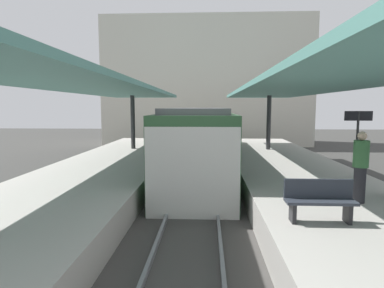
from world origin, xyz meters
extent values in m
plane|color=#383835|center=(0.00, 0.00, 0.00)|extent=(80.00, 80.00, 0.00)
cube|color=#ADA8A0|center=(-3.80, 0.00, 0.50)|extent=(4.40, 28.00, 1.00)
cube|color=#ADA8A0|center=(3.80, 0.00, 0.50)|extent=(4.40, 28.00, 1.00)
cube|color=#423F3D|center=(0.00, 0.00, 0.10)|extent=(3.20, 28.00, 0.20)
cube|color=slate|center=(-0.72, 0.00, 0.27)|extent=(0.08, 28.00, 0.14)
cube|color=slate|center=(0.72, 0.00, 0.27)|extent=(0.08, 28.00, 0.14)
cube|color=#2D5633|center=(0.00, 5.08, 1.65)|extent=(2.70, 13.48, 2.90)
cube|color=silver|center=(0.00, -1.69, 1.50)|extent=(2.65, 0.08, 2.60)
cube|color=black|center=(-1.37, 5.08, 2.00)|extent=(0.04, 12.40, 0.76)
cube|color=black|center=(1.37, 5.08, 2.00)|extent=(0.04, 12.40, 0.76)
cube|color=#515156|center=(0.00, 5.08, 3.20)|extent=(2.16, 12.80, 0.20)
cylinder|color=#333335|center=(-3.80, 7.70, 2.50)|extent=(0.24, 0.24, 3.00)
cube|color=slate|center=(-3.80, 1.40, 4.08)|extent=(4.18, 21.00, 0.16)
cylinder|color=#333335|center=(3.80, 7.70, 2.49)|extent=(0.24, 0.24, 2.98)
cube|color=slate|center=(3.80, 1.40, 4.06)|extent=(4.18, 21.00, 0.16)
cube|color=black|center=(2.16, -4.05, 1.20)|extent=(0.08, 0.32, 0.40)
cube|color=black|center=(3.26, -4.05, 1.20)|extent=(0.08, 0.32, 0.40)
cube|color=#2D333D|center=(2.71, -4.05, 1.43)|extent=(1.40, 0.40, 0.06)
cube|color=#2D333D|center=(2.71, -3.87, 1.66)|extent=(1.40, 0.06, 0.40)
cylinder|color=#262628|center=(5.43, 0.53, 2.10)|extent=(0.08, 0.08, 2.20)
cube|color=black|center=(5.43, 0.53, 3.05)|extent=(0.90, 0.06, 0.32)
cylinder|color=#232328|center=(4.15, -2.57, 1.44)|extent=(0.28, 0.28, 0.88)
cylinder|color=#386B3D|center=(4.15, -2.57, 2.21)|extent=(0.36, 0.36, 0.65)
sphere|color=beige|center=(4.15, -2.57, 2.65)|extent=(0.22, 0.22, 0.22)
cube|color=beige|center=(0.34, 20.00, 5.50)|extent=(18.00, 6.00, 11.00)
camera|label=1|loc=(0.42, -10.63, 3.33)|focal=30.68mm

